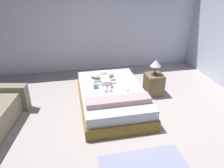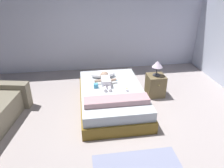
{
  "view_description": "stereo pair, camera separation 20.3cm",
  "coord_description": "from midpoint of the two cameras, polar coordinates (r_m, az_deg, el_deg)",
  "views": [
    {
      "loc": [
        -0.54,
        -2.71,
        2.38
      ],
      "look_at": [
        0.2,
        0.92,
        0.5
      ],
      "focal_mm": 34.54,
      "sensor_mm": 36.0,
      "label": 1
    },
    {
      "loc": [
        -0.34,
        -2.75,
        2.38
      ],
      "look_at": [
        0.2,
        0.92,
        0.5
      ],
      "focal_mm": 34.54,
      "sensor_mm": 36.0,
      "label": 2
    }
  ],
  "objects": [
    {
      "name": "lamp",
      "position": [
        4.62,
        13.18,
        4.93
      ],
      "size": [
        0.22,
        0.22,
        0.33
      ],
      "color": "#333338",
      "rests_on": "nightstand"
    },
    {
      "name": "toothbrush",
      "position": [
        4.57,
        2.18,
        1.26
      ],
      "size": [
        0.06,
        0.13,
        0.02
      ],
      "color": "#3790DF",
      "rests_on": "bed"
    },
    {
      "name": "ground_plane",
      "position": [
        3.65,
        0.6,
        -13.88
      ],
      "size": [
        8.0,
        8.0,
        0.0
      ],
      "primitive_type": "plane",
      "color": "#AB9E9C"
    },
    {
      "name": "baby_bottle",
      "position": [
        4.13,
        5.35,
        -1.48
      ],
      "size": [
        0.06,
        0.09,
        0.07
      ],
      "color": "white",
      "rests_on": "bed"
    },
    {
      "name": "baby",
      "position": [
        4.38,
        -0.43,
        1.12
      ],
      "size": [
        0.45,
        0.65,
        0.18
      ],
      "color": "white",
      "rests_on": "bed"
    },
    {
      "name": "bed",
      "position": [
        4.31,
        1.35,
        -3.65
      ],
      "size": [
        1.25,
        1.95,
        0.4
      ],
      "color": "brown",
      "rests_on": "ground_plane"
    },
    {
      "name": "blanket",
      "position": [
        3.72,
        2.8,
        -4.44
      ],
      "size": [
        1.13,
        0.27,
        0.1
      ],
      "color": "#BE929A",
      "rests_on": "bed"
    },
    {
      "name": "pillow",
      "position": [
        4.67,
        -1.17,
        2.66
      ],
      "size": [
        0.52,
        0.27,
        0.13
      ],
      "color": "white",
      "rests_on": "bed"
    },
    {
      "name": "toy_block",
      "position": [
        4.23,
        -2.92,
        -0.46
      ],
      "size": [
        0.08,
        0.08,
        0.08
      ],
      "color": "#4AA4D2",
      "rests_on": "bed"
    },
    {
      "name": "nightstand",
      "position": [
        4.81,
        12.59,
        -0.36
      ],
      "size": [
        0.37,
        0.4,
        0.47
      ],
      "color": "brown",
      "rests_on": "ground_plane"
    },
    {
      "name": "wall_behind_bed",
      "position": [
        5.83,
        -4.16,
        17.31
      ],
      "size": [
        8.0,
        0.12,
        2.85
      ],
      "primitive_type": "cube",
      "color": "silver",
      "rests_on": "ground_plane"
    }
  ]
}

